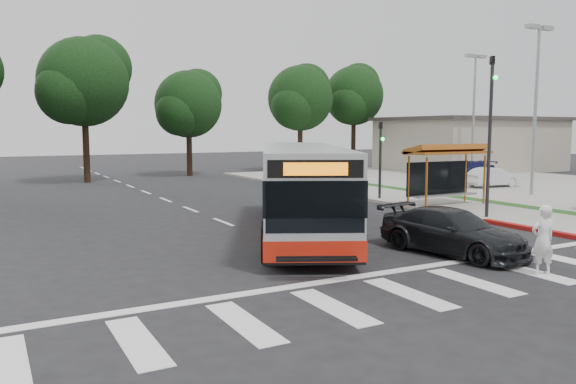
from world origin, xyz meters
TOP-DOWN VIEW (x-y plane):
  - ground at (0.00, 0.00)m, footprint 140.00×140.00m
  - sidewalk_east at (11.00, 8.00)m, footprint 4.00×40.00m
  - curb_east at (9.00, 8.00)m, footprint 0.30×40.00m
  - curb_east_red at (9.00, -2.00)m, footprint 0.32×6.00m
  - parking_lot at (23.00, 10.00)m, footprint 18.00×36.00m
  - commercial_building at (30.00, 22.00)m, footprint 14.00×10.00m
  - building_roof_cap at (30.00, 22.00)m, footprint 14.60×10.60m
  - crosswalk_ladder at (0.00, -5.00)m, footprint 18.00×2.60m
  - bus_shelter at (10.80, 5.10)m, footprint 4.20×1.60m
  - traffic_signal_ne_tall at (9.60, 1.49)m, footprint 0.18×0.37m
  - traffic_signal_ne_short at (9.60, 8.49)m, footprint 0.18×0.37m
  - lot_light_front at (18.00, 6.00)m, footprint 1.90×0.35m
  - lot_light_mid at (24.00, 16.00)m, footprint 1.90×0.35m
  - tree_ne_a at (16.08, 28.06)m, footprint 6.16×5.74m
  - tree_ne_b at (23.08, 30.06)m, footprint 6.16×5.74m
  - tree_north_a at (-1.92, 26.07)m, footprint 6.60×6.15m
  - tree_north_b at (6.07, 28.06)m, footprint 5.72×5.33m
  - transit_bus at (1.58, 2.56)m, footprint 7.55×11.69m
  - pedestrian at (4.02, -5.31)m, footprint 0.72×0.56m
  - dark_sedan at (3.78, -2.48)m, footprint 2.64×4.81m
  - parked_car_1 at (19.39, 9.94)m, footprint 3.70×1.48m
  - parked_car_3 at (22.01, 14.36)m, footprint 4.65×2.30m

SIDE VIEW (x-z plane):
  - ground at x=0.00m, z-range 0.00..0.00m
  - crosswalk_ladder at x=0.00m, z-range 0.00..0.01m
  - parking_lot at x=23.00m, z-range 0.00..0.10m
  - sidewalk_east at x=11.00m, z-range 0.00..0.12m
  - curb_east at x=9.00m, z-range 0.00..0.15m
  - curb_east_red at x=9.00m, z-range 0.00..0.15m
  - dark_sedan at x=3.78m, z-range 0.00..1.32m
  - parked_car_1 at x=19.39m, z-range 0.10..1.30m
  - parked_car_3 at x=22.01m, z-range 0.10..1.40m
  - pedestrian at x=4.02m, z-range 0.00..1.77m
  - transit_bus at x=1.58m, z-range 0.00..3.05m
  - commercial_building at x=30.00m, z-range 0.00..4.40m
  - bus_shelter at x=10.80m, z-range 0.92..3.78m
  - traffic_signal_ne_short at x=9.60m, z-range 0.48..4.48m
  - traffic_signal_ne_tall at x=9.60m, z-range 0.63..7.13m
  - building_roof_cap at x=30.00m, z-range 4.40..4.70m
  - tree_north_b at x=6.07m, z-range 1.45..9.88m
  - lot_light_front at x=18.00m, z-range 1.40..10.41m
  - lot_light_mid at x=24.00m, z-range 1.40..10.41m
  - tree_ne_a at x=16.08m, z-range 1.74..11.04m
  - tree_ne_b at x=23.08m, z-range 1.91..11.93m
  - tree_north_a at x=-1.92m, z-range 1.84..12.01m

